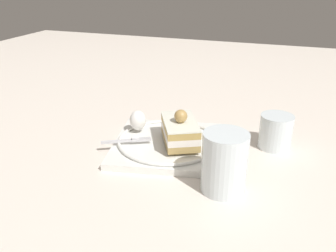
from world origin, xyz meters
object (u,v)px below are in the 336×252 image
Objects in this scene: fork at (128,141)px; drink_glass_near at (224,166)px; cake_slice at (180,130)px; whipped_cream_dollop at (138,121)px; dessert_plate at (168,143)px; drink_glass_far at (275,133)px.

drink_glass_near is at bearing -19.35° from fork.
cake_slice is 0.16m from drink_glass_near.
fork is at bearing -86.20° from whipped_cream_dollop.
dessert_plate is at bearing 176.57° from cake_slice.
drink_glass_far is (0.29, 0.12, 0.01)m from fork.
cake_slice is 0.20m from drink_glass_far.
dessert_plate is 2.49× the size of drink_glass_near.
drink_glass_far is (0.21, 0.08, 0.02)m from dessert_plate.
drink_glass_near reaches higher than whipped_cream_dollop.
whipped_cream_dollop is 0.30m from drink_glass_far.
fork is (0.00, -0.06, -0.02)m from whipped_cream_dollop.
fork is 0.89× the size of drink_glass_near.
cake_slice reaches higher than drink_glass_far.
drink_glass_near reaches higher than cake_slice.
drink_glass_far is (0.07, 0.19, -0.01)m from drink_glass_near.
drink_glass_near is (0.22, -0.14, 0.00)m from whipped_cream_dollop.
cake_slice is 0.11m from whipped_cream_dollop.
whipped_cream_dollop is 0.26m from drink_glass_near.
cake_slice is 0.11m from fork.
drink_glass_near is at bearing -110.28° from drink_glass_far.
whipped_cream_dollop is (-0.11, 0.02, -0.00)m from cake_slice.
dessert_plate is 0.09m from fork.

